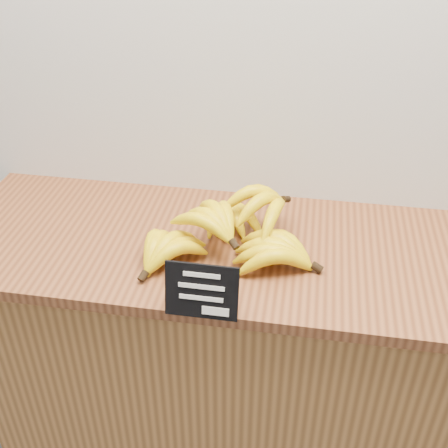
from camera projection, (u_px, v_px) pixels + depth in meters
counter at (227, 371)px, 1.69m from camera, size 1.28×0.50×0.90m
counter_top at (227, 247)px, 1.43m from camera, size 1.44×0.54×0.03m
chalkboard_sign at (202, 292)px, 1.17m from camera, size 0.16×0.03×0.12m
banana_pile at (228, 233)px, 1.36m from camera, size 0.49×0.36×0.12m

